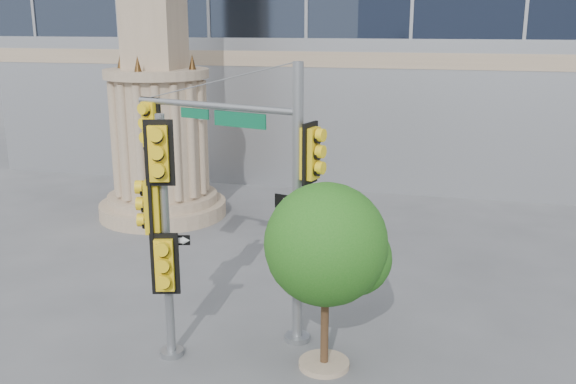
# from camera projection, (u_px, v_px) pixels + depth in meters

# --- Properties ---
(ground) EXTENTS (120.00, 120.00, 0.00)m
(ground) POSITION_uv_depth(u_px,v_px,m) (248.00, 364.00, 12.83)
(ground) COLOR #545456
(ground) RESTS_ON ground
(monument) EXTENTS (4.40, 4.40, 16.60)m
(monument) POSITION_uv_depth(u_px,v_px,m) (155.00, 56.00, 21.26)
(monument) COLOR tan
(monument) RESTS_ON ground
(main_signal_pole) EXTENTS (4.45, 1.66, 5.89)m
(main_signal_pole) POSITION_uv_depth(u_px,v_px,m) (253.00, 169.00, 13.38)
(main_signal_pole) COLOR slate
(main_signal_pole) RESTS_ON ground
(secondary_signal_pole) EXTENTS (0.92, 0.66, 4.98)m
(secondary_signal_pole) POSITION_uv_depth(u_px,v_px,m) (161.00, 221.00, 12.31)
(secondary_signal_pole) COLOR slate
(secondary_signal_pole) RESTS_ON ground
(street_tree) EXTENTS (2.41, 2.35, 3.75)m
(street_tree) POSITION_uv_depth(u_px,v_px,m) (328.00, 249.00, 12.11)
(street_tree) COLOR tan
(street_tree) RESTS_ON ground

